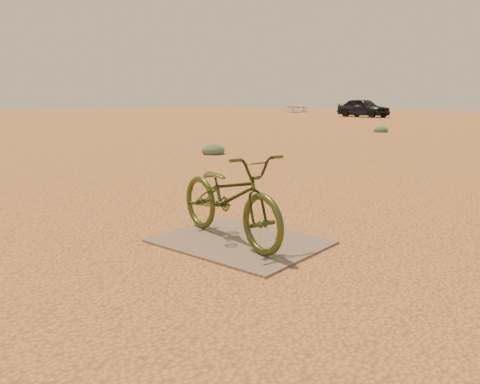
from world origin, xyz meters
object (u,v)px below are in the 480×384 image
Objects in this scene: bicycle at (229,196)px; boat_near_left at (296,107)px; car at (363,108)px; plywood_board at (240,242)px.

boat_near_left is at bearing 47.65° from bicycle.
car reaches higher than boat_near_left.
plywood_board is 0.46m from bicycle.
bicycle is 49.28m from boat_near_left.
boat_near_left is at bearing 65.34° from car.
car is at bearing -59.14° from boat_near_left.
bicycle reaches higher than plywood_board.
car reaches higher than bicycle.
plywood_board is at bearing -79.59° from boat_near_left.
boat_near_left reaches higher than plywood_board.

